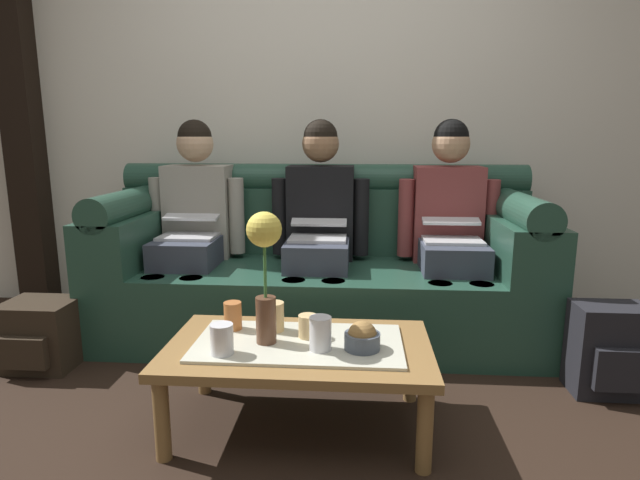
{
  "coord_description": "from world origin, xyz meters",
  "views": [
    {
      "loc": [
        0.22,
        -1.69,
        1.13
      ],
      "look_at": [
        0.03,
        0.87,
        0.61
      ],
      "focal_mm": 28.95,
      "sensor_mm": 36.0,
      "label": 1
    }
  ],
  "objects_px": {
    "cup_far_right": "(233,316)",
    "backpack_left": "(41,335)",
    "person_middle": "(319,221)",
    "snack_bowl": "(362,338)",
    "couch": "(319,271)",
    "backpack_right": "(609,351)",
    "cup_far_center": "(222,339)",
    "cup_far_left": "(308,326)",
    "cup_near_left": "(274,316)",
    "flower_vase": "(265,259)",
    "cup_near_right": "(320,333)",
    "person_left": "(193,219)",
    "coffee_table": "(299,353)",
    "person_right": "(450,222)"
  },
  "relations": [
    {
      "from": "cup_far_center",
      "to": "person_middle",
      "type": "bearing_deg",
      "value": 77.23
    },
    {
      "from": "couch",
      "to": "person_middle",
      "type": "bearing_deg",
      "value": -90.0
    },
    {
      "from": "cup_near_left",
      "to": "snack_bowl",
      "type": "bearing_deg",
      "value": -24.35
    },
    {
      "from": "flower_vase",
      "to": "cup_near_left",
      "type": "relative_size",
      "value": 4.27
    },
    {
      "from": "backpack_right",
      "to": "cup_far_center",
      "type": "bearing_deg",
      "value": -162.25
    },
    {
      "from": "couch",
      "to": "backpack_left",
      "type": "height_order",
      "value": "couch"
    },
    {
      "from": "cup_far_right",
      "to": "backpack_right",
      "type": "distance_m",
      "value": 1.65
    },
    {
      "from": "coffee_table",
      "to": "cup_far_left",
      "type": "relative_size",
      "value": 11.33
    },
    {
      "from": "person_middle",
      "to": "cup_near_left",
      "type": "distance_m",
      "value": 0.95
    },
    {
      "from": "couch",
      "to": "backpack_right",
      "type": "relative_size",
      "value": 5.96
    },
    {
      "from": "flower_vase",
      "to": "cup_far_right",
      "type": "relative_size",
      "value": 4.45
    },
    {
      "from": "cup_far_right",
      "to": "backpack_left",
      "type": "bearing_deg",
      "value": 162.28
    },
    {
      "from": "flower_vase",
      "to": "cup_near_right",
      "type": "xyz_separation_m",
      "value": [
        0.21,
        -0.05,
        -0.26
      ]
    },
    {
      "from": "cup_far_left",
      "to": "backpack_left",
      "type": "bearing_deg",
      "value": 163.7
    },
    {
      "from": "cup_far_left",
      "to": "backpack_left",
      "type": "relative_size",
      "value": 0.27
    },
    {
      "from": "couch",
      "to": "backpack_right",
      "type": "distance_m",
      "value": 1.49
    },
    {
      "from": "snack_bowl",
      "to": "cup_far_right",
      "type": "bearing_deg",
      "value": 162.76
    },
    {
      "from": "coffee_table",
      "to": "backpack_left",
      "type": "bearing_deg",
      "value": 161.52
    },
    {
      "from": "couch",
      "to": "cup_far_right",
      "type": "distance_m",
      "value": 0.95
    },
    {
      "from": "person_right",
      "to": "backpack_right",
      "type": "bearing_deg",
      "value": -46.64
    },
    {
      "from": "couch",
      "to": "cup_near_left",
      "type": "bearing_deg",
      "value": -96.91
    },
    {
      "from": "person_left",
      "to": "coffee_table",
      "type": "relative_size",
      "value": 1.21
    },
    {
      "from": "cup_near_right",
      "to": "cup_near_left",
      "type": "bearing_deg",
      "value": 138.34
    },
    {
      "from": "person_middle",
      "to": "backpack_right",
      "type": "distance_m",
      "value": 1.55
    },
    {
      "from": "cup_near_left",
      "to": "cup_near_right",
      "type": "height_order",
      "value": "cup_near_right"
    },
    {
      "from": "person_middle",
      "to": "snack_bowl",
      "type": "relative_size",
      "value": 9.22
    },
    {
      "from": "person_right",
      "to": "backpack_left",
      "type": "xyz_separation_m",
      "value": [
        -2.06,
        -0.57,
        -0.49
      ]
    },
    {
      "from": "person_right",
      "to": "cup_near_right",
      "type": "bearing_deg",
      "value": -120.36
    },
    {
      "from": "coffee_table",
      "to": "snack_bowl",
      "type": "height_order",
      "value": "snack_bowl"
    },
    {
      "from": "snack_bowl",
      "to": "cup_near_left",
      "type": "bearing_deg",
      "value": 155.65
    },
    {
      "from": "couch",
      "to": "person_left",
      "type": "bearing_deg",
      "value": -179.64
    },
    {
      "from": "person_left",
      "to": "cup_near_right",
      "type": "bearing_deg",
      "value": -53.15
    },
    {
      "from": "person_left",
      "to": "backpack_right",
      "type": "distance_m",
      "value": 2.2
    },
    {
      "from": "cup_far_left",
      "to": "cup_near_left",
      "type": "bearing_deg",
      "value": 157.09
    },
    {
      "from": "cup_far_center",
      "to": "person_left",
      "type": "bearing_deg",
      "value": 112.0
    },
    {
      "from": "coffee_table",
      "to": "cup_far_center",
      "type": "distance_m",
      "value": 0.31
    },
    {
      "from": "cup_far_center",
      "to": "cup_far_left",
      "type": "relative_size",
      "value": 1.25
    },
    {
      "from": "person_left",
      "to": "coffee_table",
      "type": "bearing_deg",
      "value": -54.47
    },
    {
      "from": "flower_vase",
      "to": "cup_far_right",
      "type": "distance_m",
      "value": 0.34
    },
    {
      "from": "backpack_left",
      "to": "snack_bowl",
      "type": "bearing_deg",
      "value": -17.56
    },
    {
      "from": "cup_far_left",
      "to": "cup_far_right",
      "type": "xyz_separation_m",
      "value": [
        -0.31,
        0.06,
        0.01
      ]
    },
    {
      "from": "couch",
      "to": "cup_far_right",
      "type": "bearing_deg",
      "value": -107.11
    },
    {
      "from": "person_left",
      "to": "snack_bowl",
      "type": "relative_size",
      "value": 9.22
    },
    {
      "from": "coffee_table",
      "to": "flower_vase",
      "type": "height_order",
      "value": "flower_vase"
    },
    {
      "from": "snack_bowl",
      "to": "cup_far_center",
      "type": "distance_m",
      "value": 0.51
    },
    {
      "from": "person_middle",
      "to": "snack_bowl",
      "type": "height_order",
      "value": "person_middle"
    },
    {
      "from": "flower_vase",
      "to": "backpack_right",
      "type": "xyz_separation_m",
      "value": [
        1.45,
        0.39,
        -0.48
      ]
    },
    {
      "from": "person_left",
      "to": "cup_near_right",
      "type": "distance_m",
      "value": 1.38
    },
    {
      "from": "person_left",
      "to": "flower_vase",
      "type": "distance_m",
      "value": 1.2
    },
    {
      "from": "cup_far_left",
      "to": "snack_bowl",
      "type": "bearing_deg",
      "value": -25.29
    }
  ]
}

